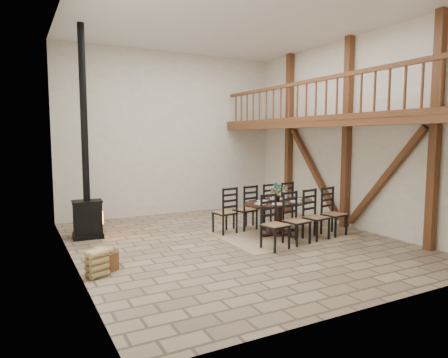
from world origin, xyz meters
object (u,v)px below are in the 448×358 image
dining_table (279,218)px  wood_stove (87,192)px  log_stack (97,264)px  log_basket (105,260)px

dining_table → wood_stove: (-4.23, 1.89, 0.70)m
log_stack → log_basket: bearing=60.5°
dining_table → log_stack: dining_table is taller
log_basket → dining_table: bearing=8.6°
dining_table → log_basket: (-4.34, -0.66, -0.23)m
wood_stove → log_stack: (-0.32, -2.91, -0.88)m
dining_table → log_stack: bearing=-176.7°
dining_table → wood_stove: bearing=146.6°
wood_stove → log_stack: wood_stove is taller
log_stack → dining_table: bearing=12.7°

